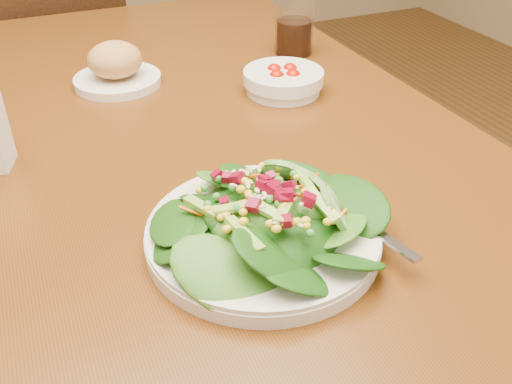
% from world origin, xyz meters
% --- Properties ---
extents(dining_table, '(0.90, 1.40, 0.75)m').
position_xyz_m(dining_table, '(0.00, 0.00, 0.65)').
color(dining_table, '#5B3009').
rests_on(dining_table, ground_plane).
extents(chair_far, '(0.57, 0.57, 1.00)m').
position_xyz_m(chair_far, '(-0.14, 0.91, 0.53)').
color(chair_far, '#3A2111').
rests_on(chair_far, ground_plane).
extents(salad_plate, '(0.28, 0.27, 0.08)m').
position_xyz_m(salad_plate, '(0.03, -0.32, 0.78)').
color(salad_plate, white).
rests_on(salad_plate, dining_table).
extents(bread_plate, '(0.16, 0.16, 0.08)m').
position_xyz_m(bread_plate, '(-0.04, 0.21, 0.78)').
color(bread_plate, white).
rests_on(bread_plate, dining_table).
extents(tomato_bowl, '(0.14, 0.14, 0.05)m').
position_xyz_m(tomato_bowl, '(0.23, 0.06, 0.77)').
color(tomato_bowl, white).
rests_on(tomato_bowl, dining_table).
extents(drinking_glass, '(0.08, 0.08, 0.14)m').
position_xyz_m(drinking_glass, '(0.33, 0.23, 0.81)').
color(drinking_glass, silver).
rests_on(drinking_glass, dining_table).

